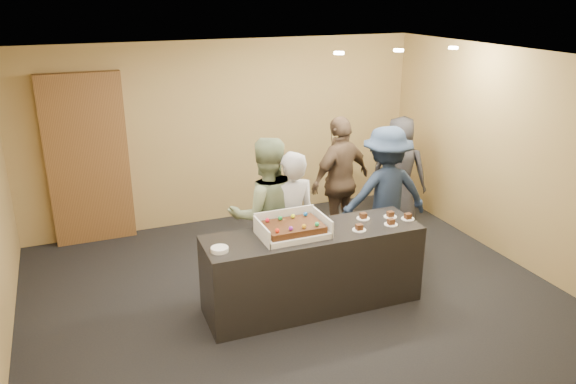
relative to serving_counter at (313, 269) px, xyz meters
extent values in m
plane|color=black|center=(-0.11, 0.36, -0.45)|extent=(6.00, 6.00, 0.00)
plane|color=silver|center=(-0.11, 0.36, 2.25)|extent=(6.00, 6.00, 0.00)
cube|color=#A78551|center=(-0.11, 2.86, 0.90)|extent=(6.00, 0.04, 2.70)
cube|color=#A78551|center=(-0.11, -2.14, 0.90)|extent=(6.00, 0.04, 2.70)
cube|color=#A78551|center=(2.89, 0.36, 0.90)|extent=(0.04, 5.00, 2.70)
cube|color=black|center=(0.00, 0.00, 0.00)|extent=(2.41, 0.75, 0.90)
cube|color=brown|center=(-2.10, 2.77, 0.73)|extent=(1.07, 0.15, 2.35)
cube|color=white|center=(-0.24, 0.00, 0.48)|extent=(0.70, 0.49, 0.06)
cube|color=white|center=(-0.59, 0.00, 0.55)|extent=(0.02, 0.49, 0.19)
cube|color=white|center=(0.11, 0.00, 0.55)|extent=(0.02, 0.49, 0.19)
cube|color=white|center=(-0.24, 0.24, 0.56)|extent=(0.70, 0.02, 0.21)
cube|color=#3E220E|center=(-0.24, 0.00, 0.54)|extent=(0.61, 0.42, 0.07)
sphere|color=red|center=(-0.47, 0.15, 0.60)|extent=(0.05, 0.05, 0.05)
sphere|color=green|center=(-0.33, 0.15, 0.60)|extent=(0.05, 0.05, 0.05)
sphere|color=#D9F219|center=(-0.18, 0.15, 0.60)|extent=(0.05, 0.05, 0.05)
sphere|color=blue|center=(-0.03, 0.15, 0.60)|extent=(0.05, 0.05, 0.05)
sphere|color=#FB2C15|center=(-0.47, -0.15, 0.60)|extent=(0.05, 0.05, 0.05)
sphere|color=purple|center=(-0.33, -0.15, 0.60)|extent=(0.05, 0.05, 0.05)
sphere|color=gold|center=(-0.18, -0.15, 0.60)|extent=(0.05, 0.05, 0.05)
sphere|color=#24B865|center=(-0.03, -0.15, 0.60)|extent=(0.05, 0.05, 0.05)
cylinder|color=white|center=(-1.07, -0.08, 0.47)|extent=(0.18, 0.18, 0.04)
cylinder|color=white|center=(0.48, -0.15, 0.45)|extent=(0.15, 0.15, 0.01)
cube|color=#3E220E|center=(0.48, -0.15, 0.49)|extent=(0.07, 0.06, 0.06)
cylinder|color=white|center=(0.68, 0.12, 0.45)|extent=(0.15, 0.15, 0.01)
cube|color=#3E220E|center=(0.68, 0.12, 0.49)|extent=(0.07, 0.06, 0.06)
cylinder|color=white|center=(0.87, -0.15, 0.45)|extent=(0.15, 0.15, 0.01)
cube|color=#3E220E|center=(0.87, -0.15, 0.49)|extent=(0.07, 0.06, 0.06)
cylinder|color=white|center=(0.99, 0.04, 0.45)|extent=(0.15, 0.15, 0.01)
cube|color=#3E220E|center=(0.99, 0.04, 0.49)|extent=(0.07, 0.06, 0.06)
cylinder|color=white|center=(1.14, -0.09, 0.45)|extent=(0.15, 0.15, 0.01)
cube|color=#3E220E|center=(1.14, -0.09, 0.49)|extent=(0.07, 0.06, 0.06)
imported|color=#A9A9AE|center=(-0.08, 0.45, 0.39)|extent=(0.62, 0.41, 1.69)
imported|color=gray|center=(-0.32, 0.62, 0.46)|extent=(0.96, 0.79, 1.83)
imported|color=#1F2C46|center=(1.37, 0.76, 0.43)|extent=(1.22, 0.81, 1.77)
imported|color=brown|center=(1.06, 1.42, 0.45)|extent=(1.14, 0.77, 1.79)
imported|color=#252429|center=(2.13, 1.63, 0.38)|extent=(0.95, 0.94, 1.66)
cylinder|color=#FFEAC6|center=(0.69, 0.86, 2.22)|extent=(0.12, 0.12, 0.03)
cylinder|color=#FFEAC6|center=(1.49, 0.86, 2.22)|extent=(0.12, 0.12, 0.03)
cylinder|color=#FFEAC6|center=(2.29, 0.86, 2.22)|extent=(0.12, 0.12, 0.03)
camera|label=1|loc=(-2.35, -5.02, 2.91)|focal=35.00mm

